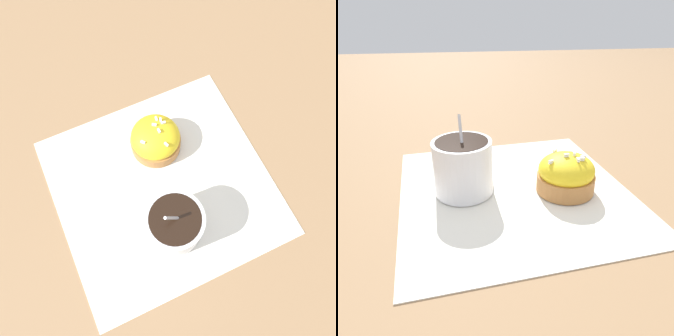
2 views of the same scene
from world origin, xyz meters
TOP-DOWN VIEW (x-y plane):
  - ground_plane at (0.00, 0.00)m, footprint 3.00×3.00m
  - paper_napkin at (0.00, 0.00)m, footprint 0.34×0.36m
  - coffee_cup at (0.07, -0.01)m, footprint 0.08×0.10m
  - frosted_pastry at (-0.07, 0.01)m, footprint 0.08×0.08m

SIDE VIEW (x-z plane):
  - ground_plane at x=0.00m, z-range 0.00..0.00m
  - paper_napkin at x=0.00m, z-range 0.00..0.00m
  - frosted_pastry at x=-0.07m, z-range 0.00..0.06m
  - coffee_cup at x=0.07m, z-range -0.01..0.10m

